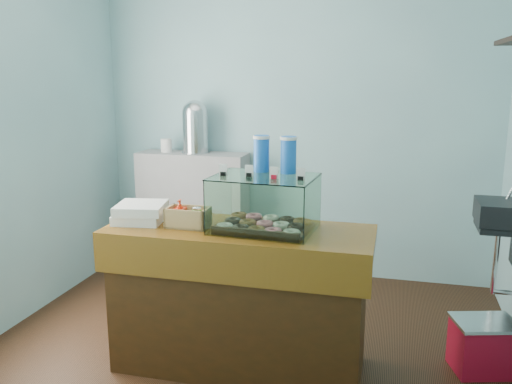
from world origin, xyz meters
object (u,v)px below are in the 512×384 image
(display_case, at_px, (267,201))
(red_cooler, at_px, (484,346))
(coffee_urn, at_px, (195,125))
(counter, at_px, (239,298))

(display_case, xyz_separation_m, red_cooler, (1.31, 0.28, -0.90))
(coffee_urn, bearing_deg, counter, -61.26)
(display_case, height_order, coffee_urn, coffee_urn)
(counter, distance_m, display_case, 0.63)
(counter, bearing_deg, red_cooler, 12.32)
(coffee_urn, relative_size, red_cooler, 1.08)
(coffee_urn, bearing_deg, red_cooler, -28.26)
(counter, distance_m, red_cooler, 1.53)
(counter, relative_size, coffee_urn, 3.38)
(display_case, bearing_deg, counter, -160.18)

